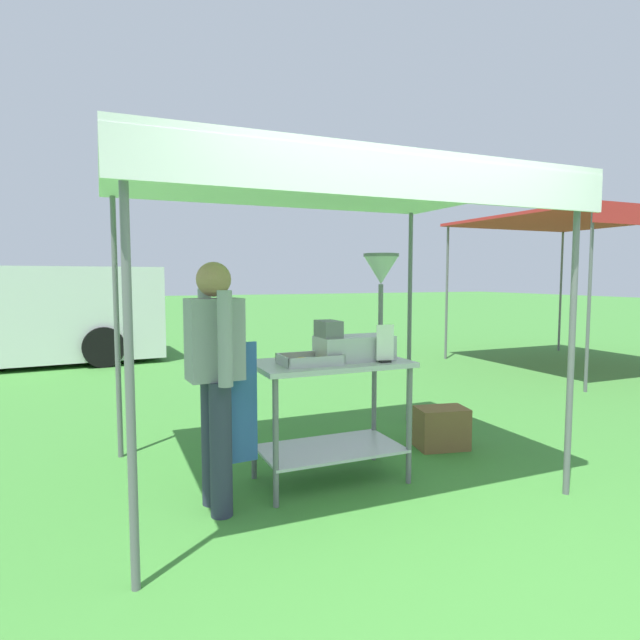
{
  "coord_description": "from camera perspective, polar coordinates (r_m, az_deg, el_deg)",
  "views": [
    {
      "loc": [
        -1.61,
        -2.3,
        1.51
      ],
      "look_at": [
        -0.08,
        1.31,
        1.19
      ],
      "focal_mm": 29.02,
      "sensor_mm": 36.0,
      "label": 1
    }
  ],
  "objects": [
    {
      "name": "neighbour_tent",
      "position": [
        9.64,
        26.52,
        9.59
      ],
      "size": [
        3.03,
        3.21,
        2.48
      ],
      "color": "slate",
      "rests_on": "ground"
    },
    {
      "name": "stall_canopy",
      "position": [
        3.88,
        0.6,
        14.02
      ],
      "size": [
        3.04,
        2.22,
        2.22
      ],
      "color": "slate",
      "rests_on": "ground"
    },
    {
      "name": "donut_cart",
      "position": [
        3.84,
        1.18,
        -8.29
      ],
      "size": [
        1.12,
        0.63,
        0.9
      ],
      "color": "#B7B7BC",
      "rests_on": "ground"
    },
    {
      "name": "supply_crate",
      "position": [
        4.79,
        13.25,
        -11.51
      ],
      "size": [
        0.49,
        0.36,
        0.36
      ],
      "color": "brown",
      "rests_on": "ground"
    },
    {
      "name": "menu_sign",
      "position": [
        3.74,
        7.19,
        -2.88
      ],
      "size": [
        0.13,
        0.05,
        0.27
      ],
      "color": "black",
      "rests_on": "donut_cart"
    },
    {
      "name": "donut_tray",
      "position": [
        3.65,
        -1.12,
        -4.55
      ],
      "size": [
        0.42,
        0.28,
        0.07
      ],
      "color": "#B7B7BC",
      "rests_on": "donut_cart"
    },
    {
      "name": "vendor",
      "position": [
        3.39,
        -11.39,
        -5.72
      ],
      "size": [
        0.46,
        0.54,
        1.61
      ],
      "color": "#2D3347",
      "rests_on": "ground"
    },
    {
      "name": "ground_plane",
      "position": [
        8.59,
        -11.85,
        -5.49
      ],
      "size": [
        70.0,
        70.0,
        0.0
      ],
      "primitive_type": "plane",
      "color": "#3D7F33"
    },
    {
      "name": "donut_fryer",
      "position": [
        3.84,
        4.54,
        -0.13
      ],
      "size": [
        0.63,
        0.28,
        0.79
      ],
      "color": "#B7B7BC",
      "rests_on": "donut_cart"
    }
  ]
}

